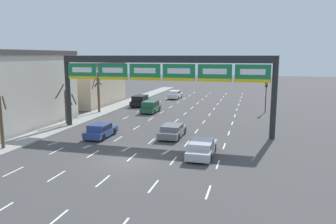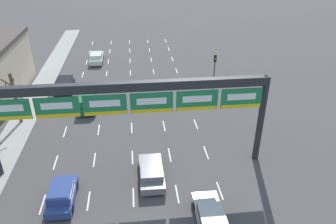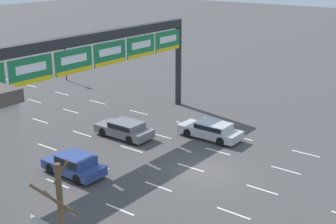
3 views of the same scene
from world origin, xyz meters
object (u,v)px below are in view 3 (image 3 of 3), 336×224
car_grey (125,129)px  tree_bare_closest (60,207)px  sign_gantry (90,55)px  car_silver (211,130)px  traffic_light_near_gantry (65,52)px  car_blue (75,164)px

car_grey → tree_bare_closest: (-12.65, -7.80, 1.85)m
sign_gantry → car_silver: sign_gantry is taller
traffic_light_near_gantry → car_silver: bearing=-103.6°
car_grey → tree_bare_closest: bearing=-148.3°
sign_gantry → car_silver: bearing=-53.6°
car_silver → tree_bare_closest: (-16.31, -2.57, 1.84)m
car_silver → car_grey: car_silver is taller
sign_gantry → car_blue: (-5.13, -3.63, -5.48)m
car_silver → car_blue: 10.82m
sign_gantry → car_blue: bearing=-144.8°
car_blue → traffic_light_near_gantry: bearing=50.1°
traffic_light_near_gantry → car_blue: bearing=-129.9°
car_silver → tree_bare_closest: size_ratio=1.08×
car_grey → car_silver: bearing=-55.0°
car_silver → traffic_light_near_gantry: traffic_light_near_gantry is taller
car_grey → car_blue: 6.88m
car_silver → car_grey: size_ratio=1.06×
car_blue → tree_bare_closest: bearing=-135.5°
car_blue → car_silver: bearing=-18.1°
traffic_light_near_gantry → tree_bare_closest: (-21.64, -24.57, -0.61)m
sign_gantry → car_grey: bearing=-49.7°
traffic_light_near_gantry → tree_bare_closest: 32.75m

